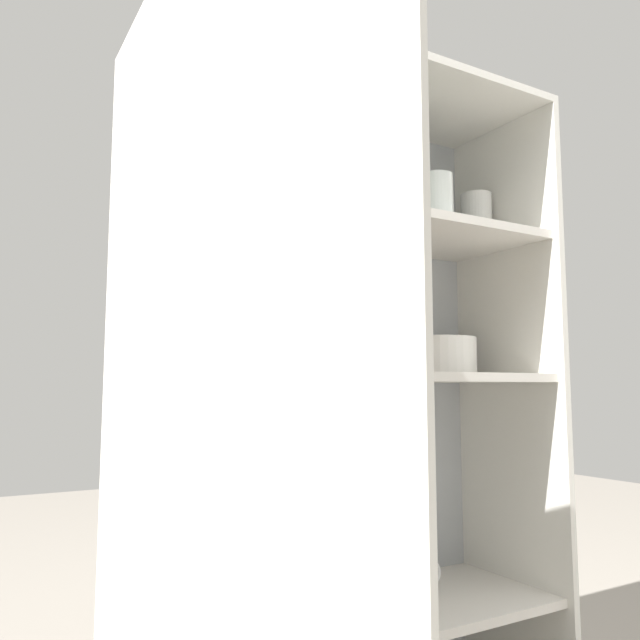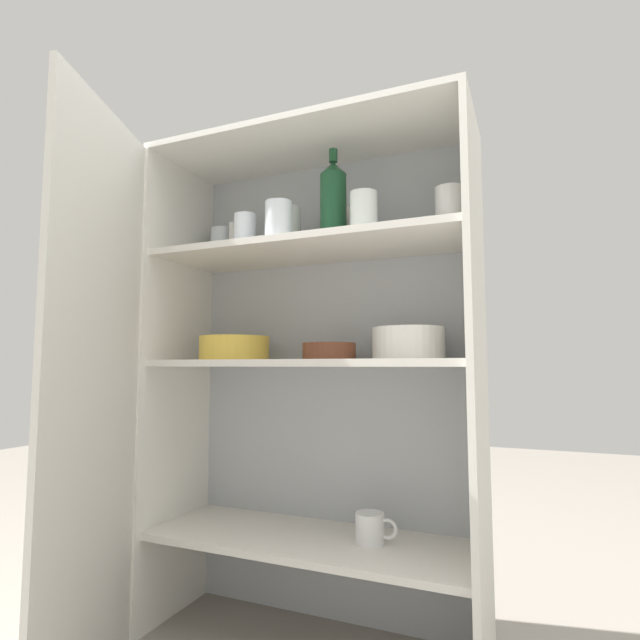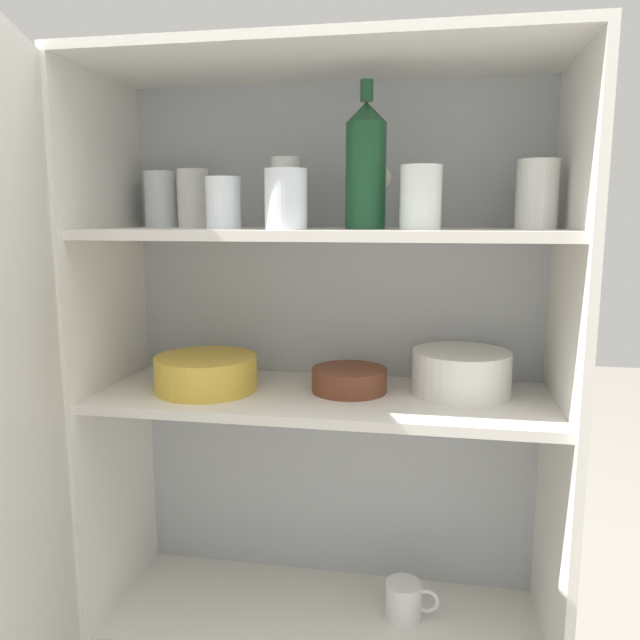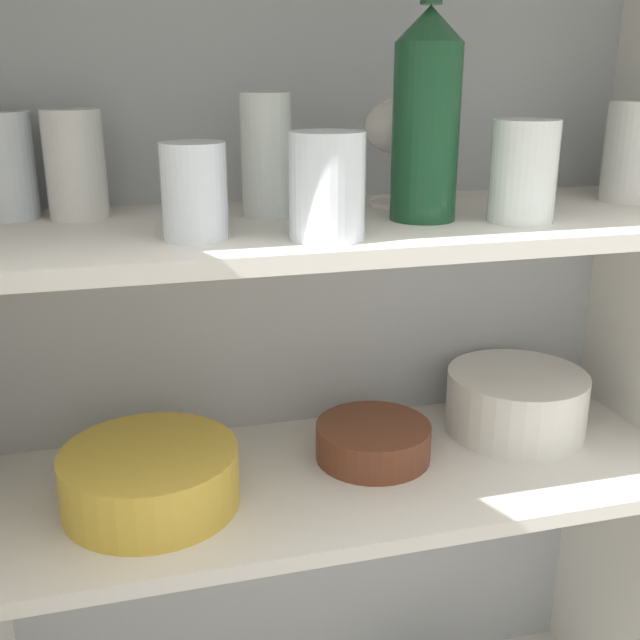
{
  "view_description": "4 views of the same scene",
  "coord_description": "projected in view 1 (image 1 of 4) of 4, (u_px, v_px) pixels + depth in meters",
  "views": [
    {
      "loc": [
        -0.74,
        -0.98,
        0.77
      ],
      "look_at": [
        -0.05,
        0.22,
        0.92
      ],
      "focal_mm": 35.0,
      "sensor_mm": 36.0,
      "label": 1
    },
    {
      "loc": [
        0.6,
        -1.17,
        0.78
      ],
      "look_at": [
        0.03,
        0.16,
        0.92
      ],
      "focal_mm": 28.0,
      "sensor_mm": 36.0,
      "label": 2
    },
    {
      "loc": [
        0.21,
        -1.07,
        1.16
      ],
      "look_at": [
        -0.01,
        0.17,
        0.95
      ],
      "focal_mm": 35.0,
      "sensor_mm": 36.0,
      "label": 3
    },
    {
      "loc": [
        -0.26,
        -0.68,
        1.3
      ],
      "look_at": [
        -0.02,
        0.2,
        1.0
      ],
      "focal_mm": 42.0,
      "sensor_mm": 36.0,
      "label": 4
    }
  ],
  "objects": [
    {
      "name": "tumbler_glass_6",
      "position": [
        357.0,
        179.0,
        1.28
      ],
      "size": [
        0.08,
        0.08,
        0.11
      ],
      "color": "white",
      "rests_on": "shelf_board_upper"
    },
    {
      "name": "tumbler_glass_4",
      "position": [
        477.0,
        219.0,
        1.62
      ],
      "size": [
        0.08,
        0.08,
        0.13
      ],
      "color": "white",
      "rests_on": "shelf_board_upper"
    },
    {
      "name": "cupboard_side_right",
      "position": [
        508.0,
        404.0,
        1.58
      ],
      "size": [
        0.02,
        0.37,
        1.45
      ],
      "primitive_type": "cube",
      "color": "white",
      "rests_on": "ground_plane"
    },
    {
      "name": "shelf_board_middle",
      "position": [
        351.0,
        377.0,
        1.35
      ],
      "size": [
        0.93,
        0.33,
        0.02
      ],
      "primitive_type": "cube",
      "color": "silver"
    },
    {
      "name": "tumbler_glass_3",
      "position": [
        307.0,
        188.0,
        1.4
      ],
      "size": [
        0.06,
        0.06,
        0.14
      ],
      "color": "white",
      "rests_on": "shelf_board_upper"
    },
    {
      "name": "tumbler_glass_2",
      "position": [
        165.0,
        178.0,
        1.3
      ],
      "size": [
        0.08,
        0.08,
        0.12
      ],
      "color": "white",
      "rests_on": "shelf_board_upper"
    },
    {
      "name": "cupboard_door",
      "position": [
        264.0,
        421.0,
        0.8
      ],
      "size": [
        0.18,
        0.46,
        1.45
      ],
      "color": "silver",
      "rests_on": "ground_plane"
    },
    {
      "name": "wine_glass_0",
      "position": [
        366.0,
        192.0,
        1.5
      ],
      "size": [
        0.09,
        0.09,
        0.14
      ],
      "color": "silver",
      "rests_on": "shelf_board_upper"
    },
    {
      "name": "shelf_board_upper",
      "position": [
        350.0,
        224.0,
        1.39
      ],
      "size": [
        0.93,
        0.33,
        0.02
      ],
      "primitive_type": "cube",
      "color": "silver"
    },
    {
      "name": "plate_stack_white",
      "position": [
        435.0,
        356.0,
        1.55
      ],
      "size": [
        0.2,
        0.2,
        0.09
      ],
      "color": "white",
      "rests_on": "shelf_board_middle"
    },
    {
      "name": "cupboard_side_left",
      "position": [
        128.0,
        411.0,
        1.11
      ],
      "size": [
        0.02,
        0.37,
        1.45
      ],
      "primitive_type": "cube",
      "color": "white",
      "rests_on": "ground_plane"
    },
    {
      "name": "serving_bowl_small",
      "position": [
        364.0,
        361.0,
        1.41
      ],
      "size": [
        0.16,
        0.16,
        0.05
      ],
      "color": "brown",
      "rests_on": "shelf_board_middle"
    },
    {
      "name": "tumbler_glass_0",
      "position": [
        437.0,
        200.0,
        1.43
      ],
      "size": [
        0.08,
        0.08,
        0.12
      ],
      "color": "white",
      "rests_on": "shelf_board_upper"
    },
    {
      "name": "coffee_mug_primary",
      "position": [
        415.0,
        578.0,
        1.41
      ],
      "size": [
        0.12,
        0.08,
        0.08
      ],
      "color": "white",
      "rests_on": "shelf_board_lower"
    },
    {
      "name": "cupboard_back_panel",
      "position": [
        312.0,
        405.0,
        1.5
      ],
      "size": [
        0.97,
        0.02,
        1.45
      ],
      "primitive_type": "cube",
      "color": "#B2B7BC",
      "rests_on": "ground_plane"
    },
    {
      "name": "wine_bottle",
      "position": [
        389.0,
        171.0,
        1.42
      ],
      "size": [
        0.08,
        0.08,
        0.27
      ],
      "color": "#194728",
      "rests_on": "shelf_board_upper"
    },
    {
      "name": "mixing_bowl_large",
      "position": [
        249.0,
        351.0,
        1.22
      ],
      "size": [
        0.22,
        0.22,
        0.07
      ],
      "color": "gold",
      "rests_on": "shelf_board_middle"
    },
    {
      "name": "tumbler_glass_5",
      "position": [
        207.0,
        181.0,
        1.32
      ],
      "size": [
        0.07,
        0.07,
        0.13
      ],
      "color": "white",
      "rests_on": "shelf_board_upper"
    },
    {
      "name": "tumbler_glass_1",
      "position": [
        292.0,
        176.0,
        1.24
      ],
      "size": [
        0.07,
        0.07,
        0.1
      ],
      "color": "white",
      "rests_on": "shelf_board_upper"
    },
    {
      "name": "cupboard_top_panel",
      "position": [
        350.0,
        83.0,
        1.42
      ],
      "size": [
        0.97,
        0.37,
        0.02
      ],
      "primitive_type": "cube",
      "color": "white",
      "rests_on": "cupboard_side_left"
    },
    {
      "name": "shelf_board_lower",
      "position": [
        352.0,
        619.0,
        1.3
      ],
      "size": [
        0.93,
        0.33,
        0.02
      ],
      "primitive_type": "cube",
      "color": "silver"
    }
  ]
}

